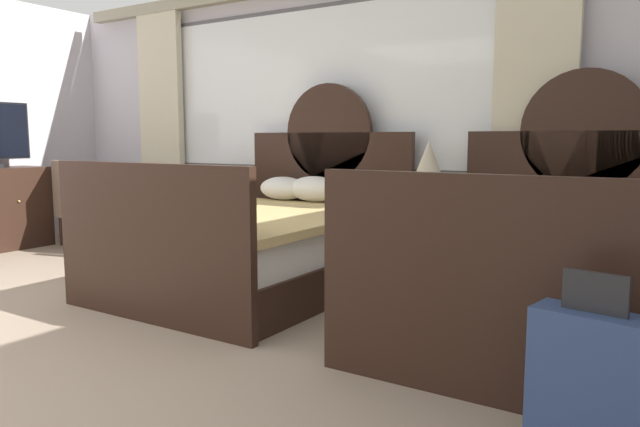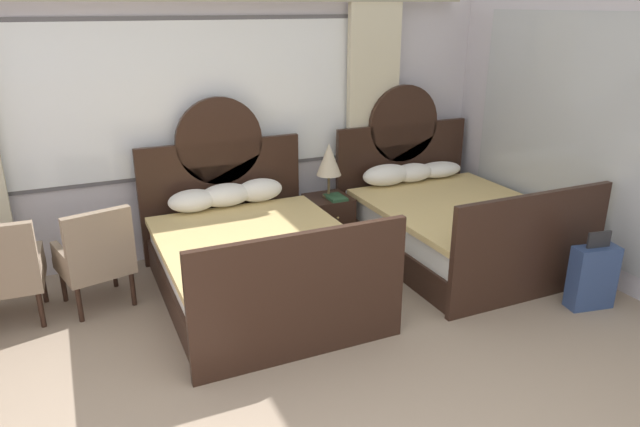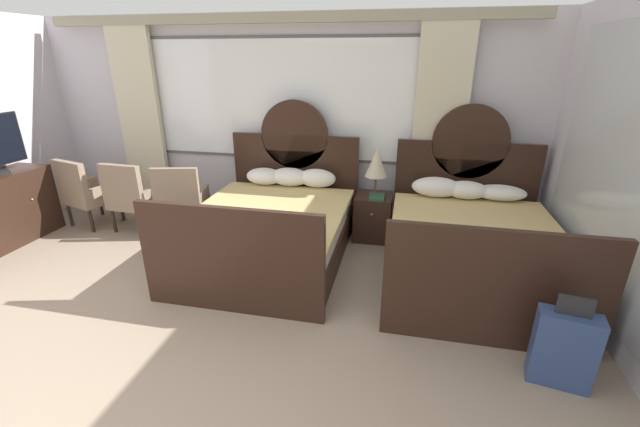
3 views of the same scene
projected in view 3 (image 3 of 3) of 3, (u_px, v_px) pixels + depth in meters
wall_back_window at (281, 117)px, 5.37m from camera, size 6.75×0.22×2.70m
bed_near_window at (272, 227)px, 4.63m from camera, size 1.70×2.22×1.68m
bed_near_mirror at (471, 244)px, 4.20m from camera, size 1.70×2.22×1.68m
nightstand_between_beds at (373, 217)px, 5.11m from camera, size 0.45×0.48×0.58m
table_lamp_on_nightstand at (376, 163)px, 4.86m from camera, size 0.27×0.27×0.59m
book_on_nightstand at (377, 197)px, 4.91m from camera, size 0.18×0.26×0.03m
armchair_by_window_left at (181, 199)px, 5.13m from camera, size 0.68×0.68×0.94m
armchair_by_window_centre at (132, 195)px, 5.27m from camera, size 0.59×0.59×0.94m
armchair_by_window_right at (86, 191)px, 5.41m from camera, size 0.69×0.69×0.94m
suitcase_on_floor at (564, 349)px, 2.81m from camera, size 0.43×0.24×0.72m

